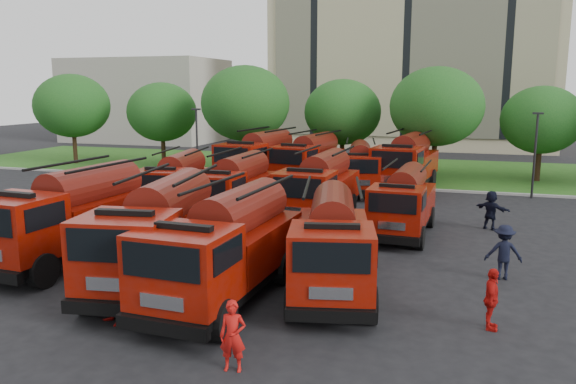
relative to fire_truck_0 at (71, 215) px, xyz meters
name	(u,v)px	position (x,y,z in m)	size (l,w,h in m)	color
ground	(236,265)	(6.15, 1.31, -1.76)	(140.00, 140.00, 0.00)	black
lawn	(359,169)	(6.15, 27.31, -1.70)	(70.00, 16.00, 0.12)	#1A4C14
curb	(338,185)	(6.15, 19.21, -1.69)	(70.00, 0.30, 0.14)	gray
apartment_building	(413,34)	(8.15, 49.25, 10.74)	(30.00, 14.18, 25.00)	tan
side_building	(147,100)	(-23.85, 45.31, 3.24)	(18.00, 12.00, 10.00)	gray
tree_0	(72,106)	(-17.85, 23.31, 3.26)	(6.30, 6.30, 7.70)	#382314
tree_1	(162,112)	(-9.85, 24.31, 2.79)	(5.71, 5.71, 6.98)	#382314
tree_2	(245,103)	(-1.85, 22.81, 3.60)	(6.72, 6.72, 8.22)	#382314
tree_3	(343,112)	(5.15, 25.31, 2.92)	(5.88, 5.88, 7.19)	#382314
tree_4	(436,107)	(12.15, 23.81, 3.46)	(6.55, 6.55, 8.01)	#382314
tree_5	(542,120)	(19.15, 24.81, 2.59)	(5.46, 5.46, 6.68)	#382314
lamp_post_0	(197,140)	(-3.85, 18.51, 1.14)	(0.60, 0.25, 5.11)	black
lamp_post_1	(535,150)	(18.15, 18.51, 1.14)	(0.60, 0.25, 5.11)	black
fire_truck_0	(71,215)	(0.00, 0.00, 0.00)	(3.23, 7.84, 3.50)	black
fire_truck_1	(160,233)	(4.55, -1.33, -0.01)	(3.74, 7.96, 3.48)	black
fire_truck_2	(226,247)	(7.24, -2.03, -0.06)	(3.00, 7.52, 3.37)	black
fire_truck_3	(332,243)	(10.17, -0.30, -0.17)	(3.81, 7.28, 3.16)	black
fire_truck_4	(177,184)	(-0.22, 8.69, -0.20)	(3.41, 7.10, 3.10)	black
fire_truck_5	(234,189)	(3.39, 7.82, -0.14)	(2.65, 7.11, 3.22)	black
fire_truck_6	(319,188)	(7.43, 8.98, -0.08)	(2.88, 7.42, 3.35)	black
fire_truck_7	(404,202)	(11.63, 7.76, -0.28)	(2.62, 6.58, 2.95)	black
fire_truck_8	(260,159)	(1.08, 17.89, 0.07)	(3.69, 8.25, 3.63)	black
fire_truck_9	(309,160)	(4.23, 18.94, -0.03)	(3.64, 7.84, 3.44)	black
fire_truck_10	(360,168)	(7.95, 17.47, -0.21)	(3.49, 7.08, 3.08)	black
fire_truck_11	(406,163)	(10.70, 18.61, 0.07)	(3.71, 8.28, 3.64)	black
firefighter_0	(233,370)	(9.14, -6.10, -1.76)	(0.62, 0.45, 1.70)	#B7110E
firefighter_1	(112,324)	(4.92, -4.72, -1.76)	(0.80, 0.44, 1.63)	#B7110E
firefighter_2	(489,329)	(14.96, -1.93, -1.76)	(1.01, 0.57, 1.72)	#B7110E
firefighter_3	(502,279)	(15.55, 2.58, -1.76)	(1.24, 0.64, 1.91)	black
firefighter_4	(223,239)	(4.24, 4.45, -1.76)	(0.88, 0.58, 1.80)	black
firefighter_5	(490,229)	(15.44, 9.81, -1.76)	(1.70, 0.73, 1.83)	black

